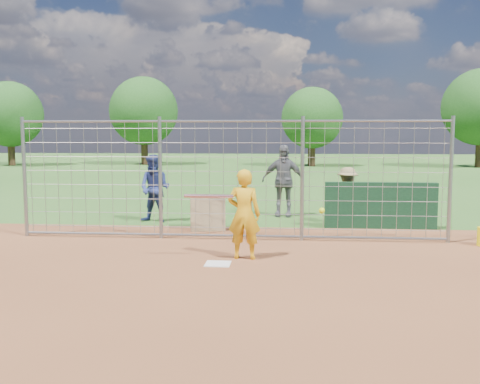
# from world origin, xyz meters

# --- Properties ---
(ground) EXTENTS (100.00, 100.00, 0.00)m
(ground) POSITION_xyz_m (0.00, 0.00, 0.00)
(ground) COLOR #2D591E
(ground) RESTS_ON ground
(infield_dirt) EXTENTS (18.00, 18.00, 0.00)m
(infield_dirt) POSITION_xyz_m (0.00, -3.00, 0.01)
(infield_dirt) COLOR brown
(infield_dirt) RESTS_ON ground
(home_plate) EXTENTS (0.43, 0.43, 0.02)m
(home_plate) POSITION_xyz_m (0.00, -0.20, 0.01)
(home_plate) COLOR silver
(home_plate) RESTS_ON ground
(dugout_wall) EXTENTS (2.60, 0.20, 1.10)m
(dugout_wall) POSITION_xyz_m (3.40, 3.60, 0.55)
(dugout_wall) COLOR #11381E
(dugout_wall) RESTS_ON ground
(batter) EXTENTS (0.62, 0.44, 1.62)m
(batter) POSITION_xyz_m (0.42, 0.26, 0.81)
(batter) COLOR gold
(batter) RESTS_ON ground
(bystander_a) EXTENTS (0.96, 0.83, 1.71)m
(bystander_a) POSITION_xyz_m (-2.13, 4.08, 0.86)
(bystander_a) COLOR navy
(bystander_a) RESTS_ON ground
(bystander_b) EXTENTS (1.18, 0.57, 1.95)m
(bystander_b) POSITION_xyz_m (1.09, 5.31, 0.97)
(bystander_b) COLOR #57575C
(bystander_b) RESTS_ON ground
(bystander_c) EXTENTS (1.05, 0.93, 1.41)m
(bystander_c) POSITION_xyz_m (2.69, 4.23, 0.71)
(bystander_c) COLOR olive
(bystander_c) RESTS_ON ground
(equipment_bin) EXTENTS (0.89, 0.69, 0.80)m
(equipment_bin) POSITION_xyz_m (-0.65, 3.12, 0.40)
(equipment_bin) COLOR tan
(equipment_bin) RESTS_ON ground
(equipment_in_play) EXTENTS (2.43, 0.14, 0.32)m
(equipment_in_play) POSITION_xyz_m (0.30, -0.01, 1.11)
(equipment_in_play) COLOR silver
(equipment_in_play) RESTS_ON ground
(backstop_fence) EXTENTS (9.08, 0.08, 2.60)m
(backstop_fence) POSITION_xyz_m (0.00, 2.00, 1.26)
(backstop_fence) COLOR gray
(backstop_fence) RESTS_ON ground
(tree_line) EXTENTS (44.66, 6.72, 6.48)m
(tree_line) POSITION_xyz_m (3.13, 28.13, 3.71)
(tree_line) COLOR #3F2B19
(tree_line) RESTS_ON ground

